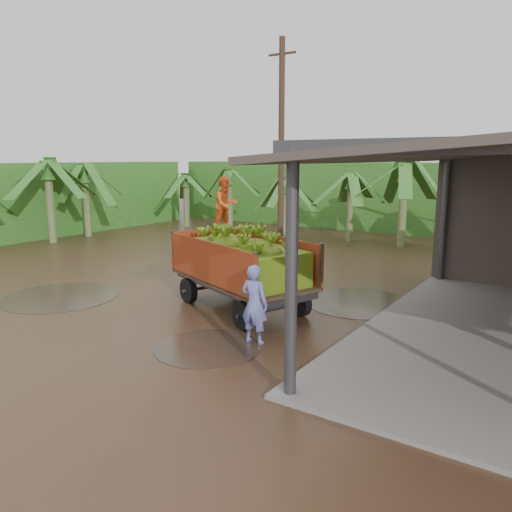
# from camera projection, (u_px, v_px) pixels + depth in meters

# --- Properties ---
(ground) EXTENTS (100.00, 100.00, 0.00)m
(ground) POSITION_uv_depth(u_px,v_px,m) (194.00, 296.00, 14.10)
(ground) COLOR black
(ground) RESTS_ON ground
(hedge_north) EXTENTS (22.00, 3.00, 3.60)m
(hedge_north) POSITION_uv_depth(u_px,v_px,m) (355.00, 195.00, 27.85)
(hedge_north) COLOR #2D661E
(hedge_north) RESTS_ON ground
(hedge_west) EXTENTS (3.00, 18.00, 3.60)m
(hedge_west) POSITION_uv_depth(u_px,v_px,m) (32.00, 200.00, 24.69)
(hedge_west) COLOR #2D661E
(hedge_west) RESTS_ON ground
(banana_trailer) EXTENTS (5.59, 3.22, 3.35)m
(banana_trailer) POSITION_uv_depth(u_px,v_px,m) (241.00, 262.00, 12.71)
(banana_trailer) COLOR #C5431C
(banana_trailer) RESTS_ON ground
(man_blue) EXTENTS (0.63, 0.42, 1.69)m
(man_blue) POSITION_uv_depth(u_px,v_px,m) (254.00, 304.00, 10.43)
(man_blue) COLOR #6B71C3
(man_blue) RESTS_ON ground
(utility_pole) EXTENTS (1.20, 0.24, 8.42)m
(utility_pole) POSITION_uv_depth(u_px,v_px,m) (281.00, 147.00, 19.89)
(utility_pole) COLOR #47301E
(utility_pole) RESTS_ON ground
(banana_plants) EXTENTS (25.07, 21.23, 4.09)m
(banana_plants) POSITION_uv_depth(u_px,v_px,m) (217.00, 206.00, 21.30)
(banana_plants) COLOR #2D661E
(banana_plants) RESTS_ON ground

